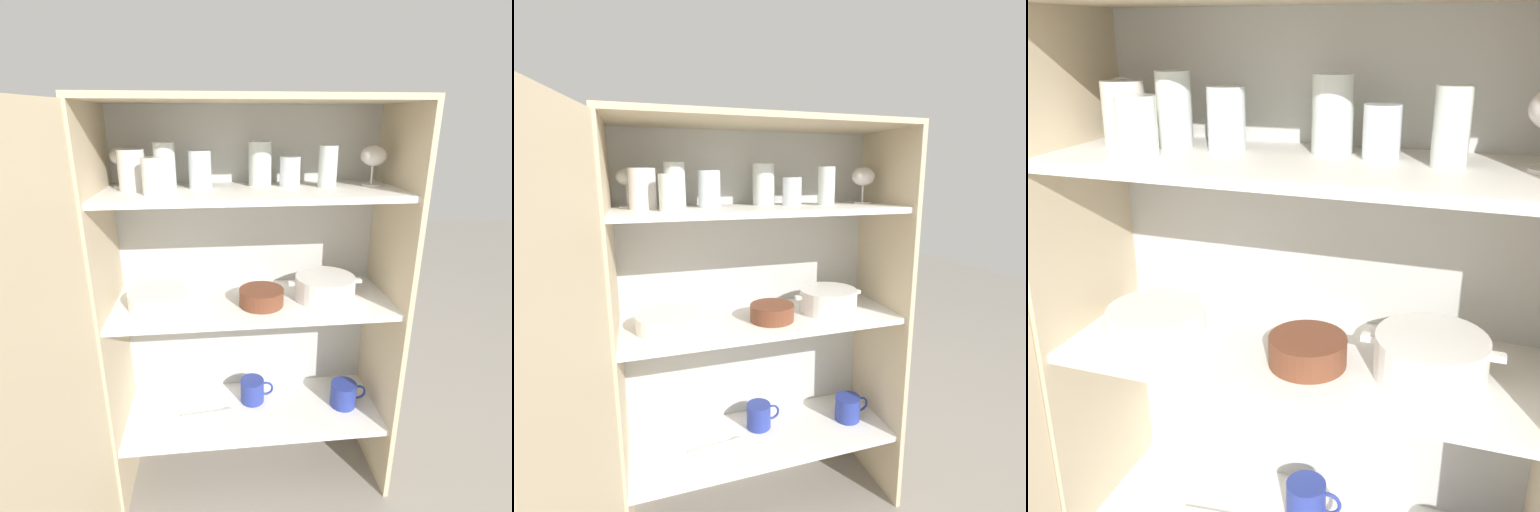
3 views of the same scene
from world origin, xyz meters
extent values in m
cube|color=silver|center=(0.00, 0.35, 0.70)|extent=(0.98, 0.02, 1.40)
cube|color=#CCB793|center=(-0.48, 0.17, 0.70)|extent=(0.02, 0.37, 1.40)
cube|color=white|center=(0.00, 0.17, 0.75)|extent=(0.95, 0.34, 0.02)
cube|color=white|center=(0.00, 0.17, 1.13)|extent=(0.95, 0.34, 0.02)
cylinder|color=silver|center=(-0.37, 0.20, 1.20)|extent=(0.08, 0.08, 0.12)
cylinder|color=white|center=(-0.28, 0.22, 1.21)|extent=(0.07, 0.07, 0.14)
cylinder|color=white|center=(0.13, 0.22, 1.19)|extent=(0.07, 0.07, 0.10)
cylinder|color=white|center=(0.03, 0.25, 1.21)|extent=(0.08, 0.08, 0.14)
cylinder|color=white|center=(0.25, 0.19, 1.21)|extent=(0.06, 0.06, 0.13)
cylinder|color=white|center=(-0.29, 0.11, 1.20)|extent=(0.07, 0.07, 0.11)
cylinder|color=white|center=(-0.17, 0.21, 1.20)|extent=(0.07, 0.07, 0.12)
cylinder|color=white|center=(-0.42, 0.26, 1.14)|extent=(0.06, 0.06, 0.01)
cylinder|color=white|center=(-0.42, 0.26, 1.18)|extent=(0.01, 0.01, 0.07)
ellipsoid|color=white|center=(-0.42, 0.26, 1.24)|extent=(0.07, 0.07, 0.05)
cylinder|color=white|center=(-0.32, 0.16, 0.76)|extent=(0.21, 0.21, 0.01)
cylinder|color=white|center=(-0.32, 0.16, 0.77)|extent=(0.21, 0.21, 0.01)
cylinder|color=white|center=(-0.32, 0.16, 0.78)|extent=(0.21, 0.21, 0.01)
cylinder|color=white|center=(-0.32, 0.16, 0.79)|extent=(0.21, 0.21, 0.01)
cylinder|color=white|center=(-0.32, 0.16, 0.80)|extent=(0.21, 0.21, 0.01)
cylinder|color=white|center=(-0.32, 0.16, 0.80)|extent=(0.21, 0.21, 0.01)
cylinder|color=brown|center=(0.02, 0.13, 0.78)|extent=(0.15, 0.15, 0.06)
torus|color=brown|center=(0.02, 0.13, 0.81)|extent=(0.15, 0.15, 0.01)
cylinder|color=white|center=(0.25, 0.16, 0.80)|extent=(0.21, 0.21, 0.08)
cube|color=white|center=(0.13, 0.16, 0.82)|extent=(0.03, 0.02, 0.01)
cube|color=white|center=(0.37, 0.16, 0.82)|extent=(0.03, 0.02, 0.01)
cylinder|color=#283893|center=(0.00, 0.22, 0.34)|extent=(0.09, 0.09, 0.09)
torus|color=#283893|center=(0.05, 0.22, 0.34)|extent=(0.06, 0.01, 0.06)
camera|label=1|loc=(-0.13, -1.09, 1.35)|focal=28.00mm
camera|label=2|loc=(-0.39, -1.10, 1.24)|focal=28.00mm
camera|label=3|loc=(0.30, -0.84, 1.35)|focal=42.00mm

